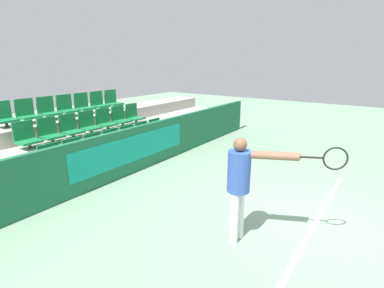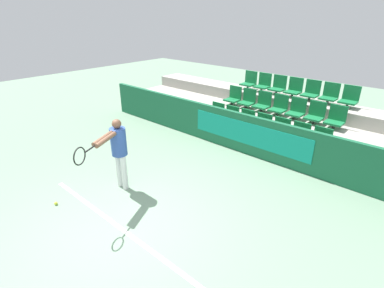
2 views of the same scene
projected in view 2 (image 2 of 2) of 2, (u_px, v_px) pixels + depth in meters
name	position (u px, v px, depth m)	size (l,w,h in m)	color
ground_plane	(122.00, 229.00, 5.37)	(30.00, 30.00, 0.00)	gray
court_baseline	(122.00, 229.00, 5.37)	(4.67, 0.08, 0.01)	white
barrier_wall	(249.00, 135.00, 7.99)	(11.34, 0.14, 1.10)	#19603D
bleacher_tier_front	(258.00, 142.00, 8.51)	(10.94, 0.92, 0.37)	#ADA89E
bleacher_tier_middle	(275.00, 127.00, 9.06)	(10.94, 0.92, 0.73)	#ADA89E
bleacher_tier_back	(289.00, 114.00, 9.60)	(10.94, 0.92, 1.10)	#ADA89E
stadium_chair_0	(216.00, 114.00, 9.41)	(0.45, 0.41, 0.60)	#333333
stadium_chair_1	(230.00, 118.00, 9.08)	(0.45, 0.41, 0.60)	#333333
stadium_chair_2	(246.00, 122.00, 8.75)	(0.45, 0.41, 0.60)	#333333
stadium_chair_3	(262.00, 126.00, 8.41)	(0.45, 0.41, 0.60)	#333333
stadium_chair_4	(280.00, 131.00, 8.08)	(0.45, 0.41, 0.60)	#333333
stadium_chair_5	(299.00, 136.00, 7.75)	(0.45, 0.41, 0.60)	#333333
stadium_chair_6	(320.00, 142.00, 7.42)	(0.45, 0.41, 0.60)	#333333
stadium_chair_7	(233.00, 97.00, 9.88)	(0.45, 0.41, 0.60)	#333333
stadium_chair_8	(248.00, 100.00, 9.55)	(0.45, 0.41, 0.60)	#333333
stadium_chair_9	(263.00, 103.00, 9.22)	(0.45, 0.41, 0.60)	#333333
stadium_chair_10	(279.00, 106.00, 8.89)	(0.45, 0.41, 0.60)	#333333
stadium_chair_11	(296.00, 110.00, 8.56)	(0.45, 0.41, 0.60)	#333333
stadium_chair_12	(315.00, 114.00, 8.23)	(0.45, 0.41, 0.60)	#333333
stadium_chair_13	(336.00, 119.00, 7.89)	(0.45, 0.41, 0.60)	#333333
stadium_chair_14	(249.00, 81.00, 10.35)	(0.45, 0.41, 0.60)	#333333
stadium_chair_15	(263.00, 84.00, 10.02)	(0.45, 0.41, 0.60)	#333333
stadium_chair_16	(278.00, 86.00, 9.69)	(0.45, 0.41, 0.60)	#333333
stadium_chair_17	(294.00, 89.00, 9.36)	(0.45, 0.41, 0.60)	#333333
stadium_chair_18	(311.00, 92.00, 9.03)	(0.45, 0.41, 0.60)	#333333
stadium_chair_19	(330.00, 95.00, 8.70)	(0.45, 0.41, 0.60)	#333333
stadium_chair_20	(349.00, 98.00, 8.37)	(0.45, 0.41, 0.60)	#333333
tennis_player	(117.00, 148.00, 6.20)	(0.78, 1.45, 1.59)	silver
tennis_ball	(56.00, 203.00, 6.04)	(0.07, 0.07, 0.07)	#CCDB33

